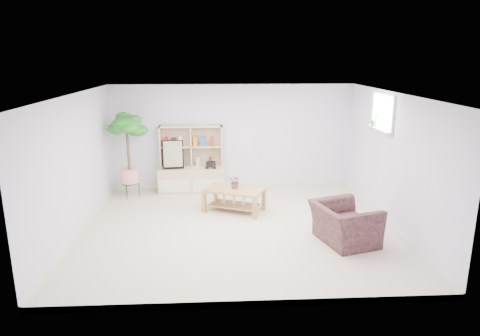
{
  "coord_description": "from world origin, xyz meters",
  "views": [
    {
      "loc": [
        -0.34,
        -7.15,
        3.01
      ],
      "look_at": [
        0.05,
        0.31,
        1.05
      ],
      "focal_mm": 32.0,
      "sensor_mm": 36.0,
      "label": 1
    }
  ],
  "objects_px": {
    "storage_unit": "(191,159)",
    "floor_tree": "(128,156)",
    "armchair": "(344,221)",
    "coffee_table": "(234,200)"
  },
  "relations": [
    {
      "from": "armchair",
      "to": "storage_unit",
      "type": "bearing_deg",
      "value": 25.72
    },
    {
      "from": "floor_tree",
      "to": "armchair",
      "type": "bearing_deg",
      "value": -32.75
    },
    {
      "from": "storage_unit",
      "to": "coffee_table",
      "type": "distance_m",
      "value": 1.69
    },
    {
      "from": "coffee_table",
      "to": "floor_tree",
      "type": "height_order",
      "value": "floor_tree"
    },
    {
      "from": "floor_tree",
      "to": "armchair",
      "type": "xyz_separation_m",
      "value": [
        3.99,
        -2.57,
        -0.55
      ]
    },
    {
      "from": "coffee_table",
      "to": "armchair",
      "type": "distance_m",
      "value": 2.36
    },
    {
      "from": "storage_unit",
      "to": "armchair",
      "type": "relative_size",
      "value": 1.49
    },
    {
      "from": "armchair",
      "to": "coffee_table",
      "type": "bearing_deg",
      "value": 31.3
    },
    {
      "from": "storage_unit",
      "to": "floor_tree",
      "type": "xyz_separation_m",
      "value": [
        -1.32,
        -0.34,
        0.17
      ]
    },
    {
      "from": "storage_unit",
      "to": "floor_tree",
      "type": "distance_m",
      "value": 1.38
    }
  ]
}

